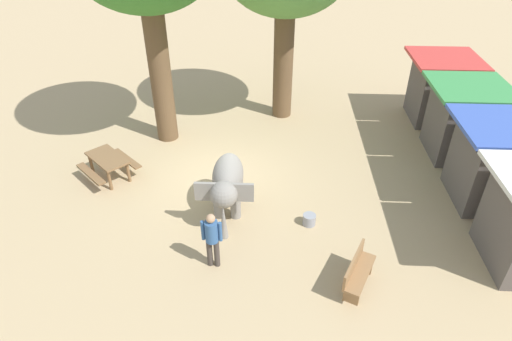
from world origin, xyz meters
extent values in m
plane|color=tan|center=(0.00, 0.00, 0.00)|extent=(60.00, 60.00, 0.00)
cylinder|color=gray|center=(1.89, 0.73, 0.34)|extent=(0.30, 0.30, 0.68)
cylinder|color=gray|center=(1.89, 0.25, 0.34)|extent=(0.30, 0.30, 0.68)
cylinder|color=gray|center=(0.94, 0.72, 0.34)|extent=(0.30, 0.30, 0.68)
cylinder|color=gray|center=(0.95, 0.25, 0.34)|extent=(0.30, 0.30, 0.68)
ellipsoid|color=gray|center=(1.42, 0.49, 1.10)|extent=(1.71, 0.87, 1.03)
sphere|color=gray|center=(2.47, 0.49, 1.22)|extent=(0.73, 0.73, 0.73)
cone|color=gray|center=(2.75, 0.49, 0.58)|extent=(0.23, 0.23, 1.15)
cube|color=gray|center=(2.36, 0.97, 1.22)|extent=(0.09, 0.59, 0.55)
cube|color=gray|center=(2.36, 0.00, 1.22)|extent=(0.09, 0.59, 0.55)
cylinder|color=#3F3833|center=(3.77, 0.25, 0.41)|extent=(0.14, 0.14, 0.82)
cylinder|color=#3F3833|center=(3.78, 0.43, 0.41)|extent=(0.14, 0.14, 0.82)
cylinder|color=#33598C|center=(3.78, 0.34, 1.11)|extent=(0.32, 0.32, 0.58)
sphere|color=tan|center=(3.78, 0.34, 1.51)|extent=(0.22, 0.22, 0.22)
cylinder|color=#33598C|center=(3.76, 0.13, 1.12)|extent=(0.09, 0.09, 0.55)
cylinder|color=#33598C|center=(3.79, 0.55, 1.12)|extent=(0.09, 0.09, 0.55)
cylinder|color=brown|center=(-4.61, 2.03, 2.16)|extent=(0.75, 0.75, 4.31)
cylinder|color=brown|center=(-2.53, -2.17, 2.46)|extent=(0.74, 0.74, 4.91)
cube|color=olive|center=(4.30, 3.83, 0.45)|extent=(1.44, 0.96, 0.06)
cube|color=olive|center=(4.23, 3.67, 0.68)|extent=(1.29, 0.65, 0.40)
cube|color=olive|center=(3.83, 4.05, 0.21)|extent=(0.23, 0.36, 0.42)
cube|color=olive|center=(4.78, 3.60, 0.21)|extent=(0.23, 0.36, 0.42)
cube|color=brown|center=(0.15, -3.45, 0.75)|extent=(1.61, 1.64, 0.06)
cylinder|color=brown|center=(0.33, -2.80, 0.36)|extent=(0.10, 0.10, 0.72)
cylinder|color=brown|center=(0.79, -3.24, 0.36)|extent=(0.10, 0.10, 0.72)
cylinder|color=brown|center=(-0.50, -3.67, 0.36)|extent=(0.10, 0.10, 0.72)
cylinder|color=brown|center=(-0.03, -4.11, 0.36)|extent=(0.10, 0.10, 0.72)
cube|color=brown|center=(-0.30, -3.03, 0.44)|extent=(1.20, 1.26, 0.05)
cube|color=brown|center=(0.60, -3.88, 0.44)|extent=(1.20, 1.26, 0.05)
cube|color=#59514C|center=(-4.51, 8.03, 1.00)|extent=(2.00, 1.80, 2.00)
cube|color=#C63833|center=(-4.51, 8.03, 2.46)|extent=(2.50, 2.50, 0.12)
cylinder|color=gray|center=(-3.61, 8.84, 1.20)|extent=(0.10, 0.10, 2.40)
cylinder|color=gray|center=(-3.61, 7.22, 1.20)|extent=(0.10, 0.10, 2.40)
cylinder|color=gray|center=(-5.41, 8.84, 1.20)|extent=(0.10, 0.10, 2.40)
cylinder|color=gray|center=(-5.41, 7.22, 1.20)|extent=(0.10, 0.10, 2.40)
cube|color=#59514C|center=(-1.91, 8.03, 1.00)|extent=(2.00, 1.80, 2.00)
cube|color=#388C47|center=(-1.91, 8.03, 2.46)|extent=(2.50, 2.50, 0.12)
cylinder|color=gray|center=(-1.01, 8.84, 1.20)|extent=(0.10, 0.10, 2.40)
cylinder|color=gray|center=(-1.01, 7.22, 1.20)|extent=(0.10, 0.10, 2.40)
cylinder|color=gray|center=(-2.81, 8.84, 1.20)|extent=(0.10, 0.10, 2.40)
cylinder|color=gray|center=(-2.81, 7.22, 1.20)|extent=(0.10, 0.10, 2.40)
cube|color=#59514C|center=(0.69, 8.03, 1.00)|extent=(2.00, 1.80, 2.00)
cube|color=#3856B2|center=(0.69, 8.03, 2.46)|extent=(2.50, 2.50, 0.12)
cylinder|color=gray|center=(1.59, 7.22, 1.20)|extent=(0.10, 0.10, 2.40)
cylinder|color=gray|center=(-0.21, 8.84, 1.20)|extent=(0.10, 0.10, 2.40)
cylinder|color=gray|center=(-0.21, 7.22, 1.20)|extent=(0.10, 0.10, 2.40)
cylinder|color=gray|center=(2.39, 7.22, 1.20)|extent=(0.10, 0.10, 2.40)
cylinder|color=gray|center=(2.12, 2.79, 0.16)|extent=(0.36, 0.36, 0.32)
camera|label=1|loc=(11.46, 1.76, 8.13)|focal=30.73mm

